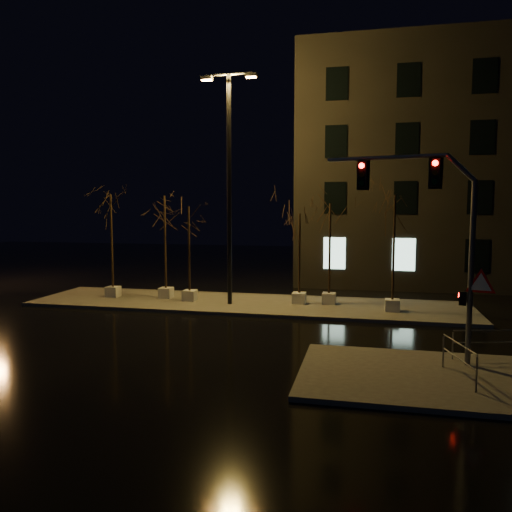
# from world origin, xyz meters

# --- Properties ---
(ground) EXTENTS (90.00, 90.00, 0.00)m
(ground) POSITION_xyz_m (0.00, 0.00, 0.00)
(ground) COLOR black
(ground) RESTS_ON ground
(median) EXTENTS (22.00, 5.00, 0.15)m
(median) POSITION_xyz_m (0.00, 6.00, 0.07)
(median) COLOR #47453F
(median) RESTS_ON ground
(sidewalk_corner) EXTENTS (7.00, 5.00, 0.15)m
(sidewalk_corner) POSITION_xyz_m (7.50, -3.50, 0.07)
(sidewalk_corner) COLOR #47453F
(sidewalk_corner) RESTS_ON ground
(building) EXTENTS (25.00, 12.00, 15.00)m
(building) POSITION_xyz_m (14.00, 18.00, 7.50)
(building) COLOR black
(building) RESTS_ON ground
(tree_0) EXTENTS (1.80, 1.80, 5.63)m
(tree_0) POSITION_xyz_m (-7.39, 6.05, 4.42)
(tree_0) COLOR silver
(tree_0) RESTS_ON median
(tree_1) EXTENTS (1.80, 1.80, 5.54)m
(tree_1) POSITION_xyz_m (-4.47, 6.34, 4.36)
(tree_1) COLOR silver
(tree_1) RESTS_ON median
(tree_2) EXTENTS (1.80, 1.80, 4.97)m
(tree_2) POSITION_xyz_m (-2.96, 5.83, 3.92)
(tree_2) COLOR silver
(tree_2) RESTS_ON median
(tree_3) EXTENTS (1.80, 1.80, 4.60)m
(tree_3) POSITION_xyz_m (2.63, 6.32, 3.64)
(tree_3) COLOR silver
(tree_3) RESTS_ON median
(tree_4) EXTENTS (1.80, 1.80, 5.11)m
(tree_4) POSITION_xyz_m (4.10, 6.56, 4.03)
(tree_4) COLOR silver
(tree_4) RESTS_ON median
(tree_5) EXTENTS (1.80, 1.80, 5.47)m
(tree_5) POSITION_xyz_m (7.09, 5.45, 4.30)
(tree_5) COLOR silver
(tree_5) RESTS_ON median
(traffic_signal_mast) EXTENTS (5.13, 1.28, 6.41)m
(traffic_signal_mast) POSITION_xyz_m (7.92, -2.06, 4.36)
(traffic_signal_mast) COLOR #56585D
(traffic_signal_mast) RESTS_ON sidewalk_corner
(streetlight_main) EXTENTS (2.79, 0.41, 11.17)m
(streetlight_main) POSITION_xyz_m (-0.73, 5.48, 6.59)
(streetlight_main) COLOR black
(streetlight_main) RESTS_ON median
(guard_rail_a) EXTENTS (2.11, 0.59, 0.94)m
(guard_rail_a) POSITION_xyz_m (9.62, -1.50, 0.76)
(guard_rail_a) COLOR #56585D
(guard_rail_a) RESTS_ON sidewalk_corner
(guard_rail_b) EXTENTS (0.58, 2.08, 1.02)m
(guard_rail_b) POSITION_xyz_m (8.45, -3.66, 0.81)
(guard_rail_b) COLOR #56585D
(guard_rail_b) RESTS_ON sidewalk_corner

